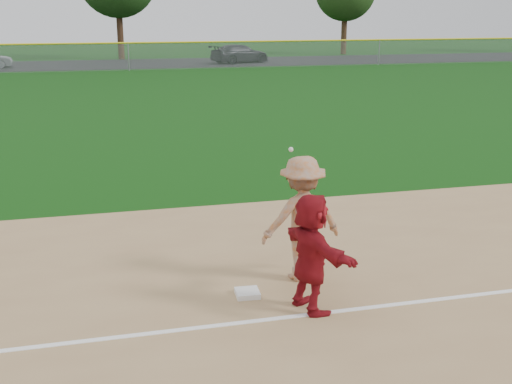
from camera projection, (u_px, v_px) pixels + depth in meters
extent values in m
plane|color=#0E3C0B|center=(279.00, 295.00, 10.21)|extent=(160.00, 160.00, 0.00)
cube|color=white|center=(294.00, 316.00, 9.46)|extent=(60.00, 0.10, 0.01)
cube|color=black|center=(125.00, 64.00, 53.10)|extent=(120.00, 10.00, 0.01)
cube|color=white|center=(247.00, 293.00, 10.15)|extent=(0.39, 0.39, 0.08)
imported|color=maroon|center=(311.00, 253.00, 9.46)|extent=(0.93, 1.77, 1.82)
imported|color=black|center=(240.00, 54.00, 53.99)|extent=(5.64, 4.07, 1.52)
imported|color=gray|center=(302.00, 219.00, 10.56)|extent=(1.40, 0.87, 2.10)
sphere|color=silver|center=(291.00, 149.00, 10.03)|extent=(0.08, 0.08, 0.08)
plane|color=#999EA0|center=(129.00, 57.00, 47.23)|extent=(110.00, 0.00, 110.00)
cylinder|color=yellow|center=(128.00, 43.00, 46.95)|extent=(110.00, 0.12, 0.12)
cylinder|color=gray|center=(129.00, 57.00, 47.23)|extent=(0.08, 0.08, 2.00)
cylinder|color=gray|center=(379.00, 52.00, 51.93)|extent=(0.08, 0.08, 2.00)
cylinder|color=#321E12|center=(120.00, 36.00, 57.66)|extent=(0.56, 0.56, 4.10)
cylinder|color=#362313|center=(344.00, 36.00, 64.11)|extent=(0.56, 0.56, 3.64)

